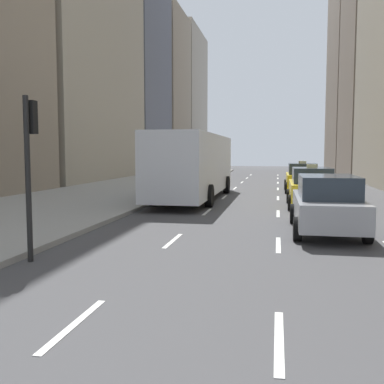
# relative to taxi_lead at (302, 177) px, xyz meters

# --- Properties ---
(sidewalk_left) EXTENTS (8.00, 66.00, 0.15)m
(sidewalk_left) POSITION_rel_taxi_lead_xyz_m (-11.00, -3.01, -0.81)
(sidewalk_left) COLOR #9E9E99
(sidewalk_left) RESTS_ON ground
(lane_markings) EXTENTS (5.72, 56.00, 0.01)m
(lane_markings) POSITION_rel_taxi_lead_xyz_m (-1.40, -7.01, -0.87)
(lane_markings) COLOR white
(lane_markings) RESTS_ON ground
(building_row_left) EXTENTS (6.00, 88.75, 37.14)m
(building_row_left) POSITION_rel_taxi_lead_xyz_m (-18.00, 11.89, 14.17)
(building_row_left) COLOR gray
(building_row_left) RESTS_ON ground
(taxi_lead) EXTENTS (2.02, 4.40, 1.87)m
(taxi_lead) POSITION_rel_taxi_lead_xyz_m (0.00, 0.00, 0.00)
(taxi_lead) COLOR yellow
(taxi_lead) RESTS_ON ground
(taxi_second) EXTENTS (2.02, 4.40, 1.87)m
(taxi_second) POSITION_rel_taxi_lead_xyz_m (0.00, -7.64, 0.00)
(taxi_second) COLOR yellow
(taxi_second) RESTS_ON ground
(sedan_black_near) EXTENTS (2.02, 4.93, 1.71)m
(sedan_black_near) POSITION_rel_taxi_lead_xyz_m (0.00, -13.92, -0.01)
(sedan_black_near) COLOR #9EA0A5
(sedan_black_near) RESTS_ON ground
(city_bus) EXTENTS (2.80, 11.61, 3.25)m
(city_bus) POSITION_rel_taxi_lead_xyz_m (-5.61, -5.21, 0.91)
(city_bus) COLOR silver
(city_bus) RESTS_ON ground
(traffic_light_pole) EXTENTS (0.24, 0.42, 3.60)m
(traffic_light_pole) POSITION_rel_taxi_lead_xyz_m (-6.75, -18.72, 1.53)
(traffic_light_pole) COLOR black
(traffic_light_pole) RESTS_ON ground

